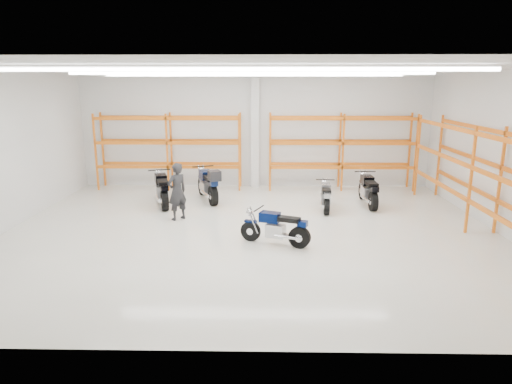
{
  "coord_description": "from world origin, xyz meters",
  "views": [
    {
      "loc": [
        0.39,
        -12.41,
        4.12
      ],
      "look_at": [
        0.14,
        0.5,
        1.04
      ],
      "focal_mm": 32.0,
      "sensor_mm": 36.0,
      "label": 1
    }
  ],
  "objects_px": {
    "motorcycle_back_a": "(162,190)",
    "motorcycle_back_b": "(208,185)",
    "motorcycle_main": "(278,229)",
    "motorcycle_back_d": "(368,191)",
    "standing_man": "(177,192)",
    "structural_column": "(255,132)",
    "motorcycle_back_c": "(326,197)"
  },
  "relations": [
    {
      "from": "motorcycle_back_a",
      "to": "motorcycle_back_d",
      "type": "height_order",
      "value": "motorcycle_back_a"
    },
    {
      "from": "motorcycle_back_d",
      "to": "standing_man",
      "type": "bearing_deg",
      "value": -164.2
    },
    {
      "from": "motorcycle_back_b",
      "to": "motorcycle_back_d",
      "type": "relative_size",
      "value": 1.06
    },
    {
      "from": "motorcycle_main",
      "to": "standing_man",
      "type": "distance_m",
      "value": 3.8
    },
    {
      "from": "motorcycle_main",
      "to": "structural_column",
      "type": "xyz_separation_m",
      "value": [
        -0.74,
        6.92,
        1.81
      ]
    },
    {
      "from": "motorcycle_main",
      "to": "motorcycle_back_a",
      "type": "relative_size",
      "value": 0.81
    },
    {
      "from": "structural_column",
      "to": "standing_man",
      "type": "bearing_deg",
      "value": -116.09
    },
    {
      "from": "motorcycle_back_b",
      "to": "standing_man",
      "type": "height_order",
      "value": "standing_man"
    },
    {
      "from": "motorcycle_back_b",
      "to": "standing_man",
      "type": "xyz_separation_m",
      "value": [
        -0.68,
        -2.25,
        0.28
      ]
    },
    {
      "from": "standing_man",
      "to": "structural_column",
      "type": "relative_size",
      "value": 0.4
    },
    {
      "from": "motorcycle_main",
      "to": "motorcycle_back_b",
      "type": "bearing_deg",
      "value": 117.66
    },
    {
      "from": "motorcycle_back_a",
      "to": "motorcycle_back_b",
      "type": "distance_m",
      "value": 1.64
    },
    {
      "from": "motorcycle_back_d",
      "to": "motorcycle_main",
      "type": "bearing_deg",
      "value": -128.81
    },
    {
      "from": "motorcycle_back_c",
      "to": "structural_column",
      "type": "height_order",
      "value": "structural_column"
    },
    {
      "from": "motorcycle_back_a",
      "to": "motorcycle_back_b",
      "type": "bearing_deg",
      "value": 20.25
    },
    {
      "from": "motorcycle_main",
      "to": "motorcycle_back_d",
      "type": "distance_m",
      "value": 5.14
    },
    {
      "from": "motorcycle_back_c",
      "to": "motorcycle_main",
      "type": "bearing_deg",
      "value": -116.11
    },
    {
      "from": "motorcycle_back_c",
      "to": "structural_column",
      "type": "relative_size",
      "value": 0.42
    },
    {
      "from": "standing_man",
      "to": "motorcycle_back_d",
      "type": "bearing_deg",
      "value": 152.38
    },
    {
      "from": "motorcycle_back_b",
      "to": "structural_column",
      "type": "xyz_separation_m",
      "value": [
        1.61,
        2.43,
        1.64
      ]
    },
    {
      "from": "motorcycle_back_a",
      "to": "structural_column",
      "type": "bearing_deg",
      "value": 43.61
    },
    {
      "from": "motorcycle_back_c",
      "to": "standing_man",
      "type": "height_order",
      "value": "standing_man"
    },
    {
      "from": "motorcycle_main",
      "to": "structural_column",
      "type": "relative_size",
      "value": 0.41
    },
    {
      "from": "motorcycle_back_b",
      "to": "motorcycle_back_d",
      "type": "xyz_separation_m",
      "value": [
        5.57,
        -0.48,
        -0.09
      ]
    },
    {
      "from": "motorcycle_main",
      "to": "motorcycle_back_c",
      "type": "distance_m",
      "value": 3.82
    },
    {
      "from": "standing_man",
      "to": "motorcycle_main",
      "type": "bearing_deg",
      "value": 100.22
    },
    {
      "from": "motorcycle_back_b",
      "to": "motorcycle_back_d",
      "type": "distance_m",
      "value": 5.59
    },
    {
      "from": "motorcycle_main",
      "to": "standing_man",
      "type": "xyz_separation_m",
      "value": [
        -3.04,
        2.23,
        0.45
      ]
    },
    {
      "from": "motorcycle_back_a",
      "to": "structural_column",
      "type": "distance_m",
      "value": 4.68
    },
    {
      "from": "motorcycle_back_a",
      "to": "standing_man",
      "type": "relative_size",
      "value": 1.27
    },
    {
      "from": "motorcycle_main",
      "to": "motorcycle_back_d",
      "type": "height_order",
      "value": "motorcycle_back_d"
    },
    {
      "from": "motorcycle_back_c",
      "to": "motorcycle_back_d",
      "type": "relative_size",
      "value": 0.85
    }
  ]
}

